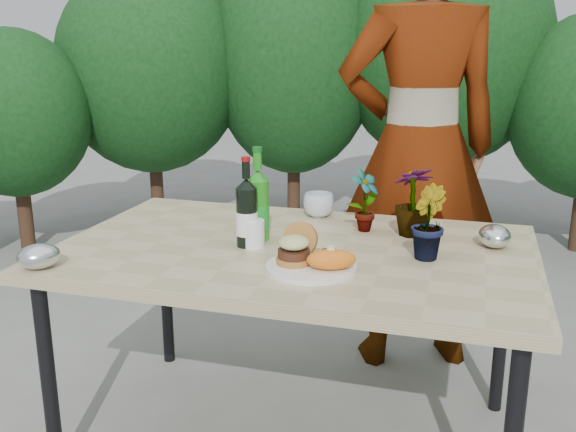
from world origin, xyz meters
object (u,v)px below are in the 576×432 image
(person, at_px, (419,148))
(wine_bottle, at_px, (247,214))
(patio_table, at_px, (295,263))
(dinner_plate, at_px, (311,267))

(person, bearing_deg, wine_bottle, 35.98)
(patio_table, height_order, dinner_plate, dinner_plate)
(patio_table, xyz_separation_m, person, (0.34, 0.77, 0.29))
(wine_bottle, height_order, person, person)
(dinner_plate, xyz_separation_m, wine_bottle, (-0.27, 0.17, 0.11))
(wine_bottle, relative_size, person, 0.16)
(patio_table, bearing_deg, wine_bottle, -166.77)
(patio_table, distance_m, dinner_plate, 0.24)
(dinner_plate, height_order, wine_bottle, wine_bottle)
(patio_table, xyz_separation_m, dinner_plate, (0.11, -0.20, 0.06))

